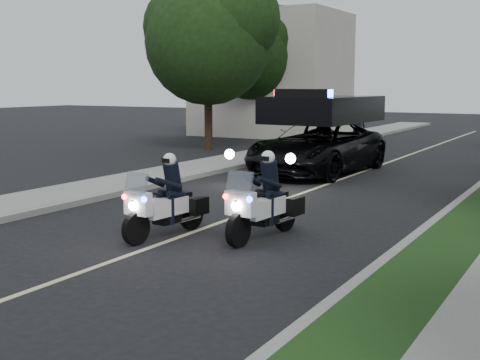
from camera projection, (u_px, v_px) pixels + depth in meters
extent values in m
plane|color=black|center=(95.00, 267.00, 10.38)|extent=(120.00, 120.00, 0.00)
cube|color=gray|center=(471.00, 194.00, 16.95)|extent=(0.20, 60.00, 0.15)
cube|color=gray|center=(211.00, 173.00, 20.97)|extent=(0.20, 60.00, 0.15)
cube|color=gray|center=(183.00, 170.00, 21.50)|extent=(2.00, 60.00, 0.16)
cube|color=#A8A396|center=(271.00, 75.00, 37.09)|extent=(8.00, 6.00, 7.00)
cube|color=#BFB78C|center=(327.00, 184.00, 18.97)|extent=(0.12, 50.00, 0.01)
imported|color=black|center=(317.00, 173.00, 21.44)|extent=(3.13, 6.31, 3.01)
imported|color=black|center=(358.00, 149.00, 29.30)|extent=(0.63, 1.62, 0.83)
imported|color=black|center=(358.00, 149.00, 29.30)|extent=(0.65, 0.47, 1.67)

